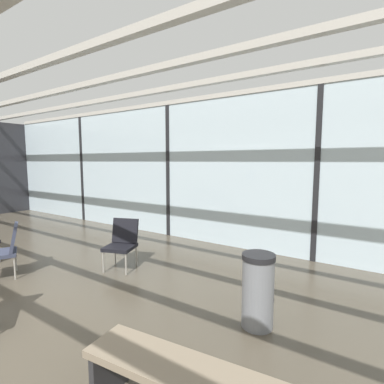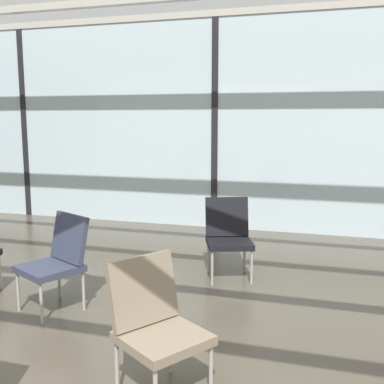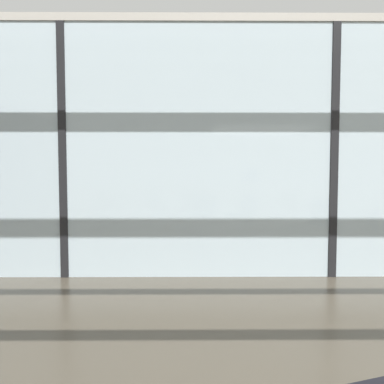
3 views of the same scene
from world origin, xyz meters
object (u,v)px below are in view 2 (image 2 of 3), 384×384
at_px(parked_airplane, 235,108).
at_px(lounge_chair_1, 155,319).
at_px(lounge_chair_0, 228,233).
at_px(lounge_chair_6, 58,257).

relative_size(parked_airplane, lounge_chair_1, 14.99).
bearing_deg(lounge_chair_1, lounge_chair_0, 34.39).
bearing_deg(lounge_chair_1, parked_airplane, 42.18).
xyz_separation_m(lounge_chair_0, lounge_chair_6, (-1.30, -1.34, 0.00)).
xyz_separation_m(parked_airplane, lounge_chair_0, (1.51, -7.78, -1.54)).
bearing_deg(lounge_chair_6, lounge_chair_1, -10.25).
xyz_separation_m(lounge_chair_1, lounge_chair_6, (-1.34, 1.01, 0.00)).
distance_m(lounge_chair_0, lounge_chair_6, 1.87).
xyz_separation_m(parked_airplane, lounge_chair_1, (1.55, -10.12, -1.54)).
height_order(parked_airplane, lounge_chair_0, parked_airplane).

